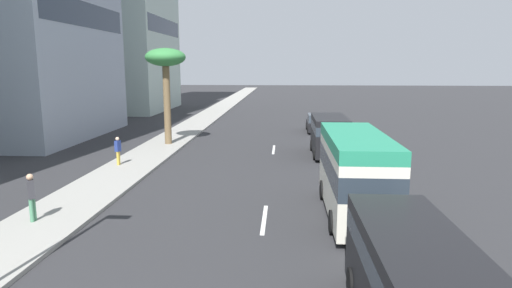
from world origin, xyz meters
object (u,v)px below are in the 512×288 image
Objects in this scene: van_fourth at (412,277)px; car_third at (317,123)px; pedestrian_near_lamp at (118,150)px; pedestrian_mid_block at (31,195)px; palm_tree at (166,63)px; minibus_lead at (355,171)px; van_second at (329,133)px.

car_third is at bearing -0.33° from van_fourth.
pedestrian_mid_block is at bearing -160.27° from pedestrian_near_lamp.
van_fourth reaches higher than pedestrian_near_lamp.
pedestrian_near_lamp reaches higher than car_third.
van_fourth is (-29.65, 0.17, 0.61)m from car_third.
car_third is at bearing -56.11° from palm_tree.
car_third is at bearing -0.40° from minibus_lead.
pedestrian_near_lamp is (15.06, 12.15, -0.32)m from van_fourth.
pedestrian_mid_block is 0.26× the size of palm_tree.
car_third is 29.65m from van_fourth.
palm_tree is at bearing 9.25° from pedestrian_near_lamp.
van_fourth is at bearing 30.29° from pedestrian_mid_block.
car_third is 14.57m from palm_tree.
van_fourth reaches higher than pedestrian_mid_block.
pedestrian_mid_block is at bearing 63.54° from van_fourth.
pedestrian_mid_block is at bearing 138.34° from van_second.
pedestrian_mid_block is at bearing 177.63° from palm_tree.
minibus_lead is 21.94m from car_third.
car_third is at bearing -22.63° from pedestrian_near_lamp.
minibus_lead is 4.26× the size of pedestrian_near_lamp.
palm_tree reaches higher than van_fourth.
van_second is 19.36m from van_fourth.
minibus_lead is at bearing 179.12° from van_second.
minibus_lead is 7.74m from van_fourth.
minibus_lead reaches higher than car_third.
palm_tree reaches higher than pedestrian_mid_block.
minibus_lead is 1.60× the size of car_third.
van_second is at bearing 105.09° from pedestrian_mid_block.
pedestrian_mid_block is (5.87, 11.80, -0.21)m from van_fourth.
van_fourth is at bearing 179.67° from car_third.
palm_tree is (22.06, 11.13, 4.58)m from van_fourth.
minibus_lead is at bearing -0.14° from van_fourth.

